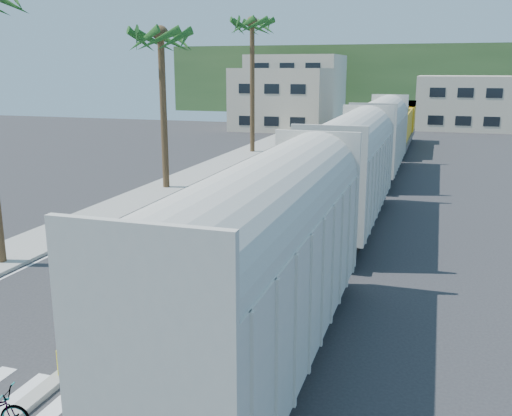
{
  "coord_description": "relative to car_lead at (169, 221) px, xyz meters",
  "views": [
    {
      "loc": [
        9.01,
        -12.29,
        7.99
      ],
      "look_at": [
        1.62,
        10.92,
        2.0
      ],
      "focal_mm": 40.0,
      "sensor_mm": 36.0,
      "label": 1
    }
  ],
  "objects": [
    {
      "name": "median",
      "position": [
        3.03,
        8.24,
        -0.74
      ],
      "size": [
        0.45,
        60.0,
        0.85
      ],
      "color": "gray",
      "rests_on": "ground"
    },
    {
      "name": "ground",
      "position": [
        3.03,
        -11.72,
        -0.83
      ],
      "size": [
        140.0,
        140.0,
        0.0
      ],
      "primitive_type": "plane",
      "color": "#28282B",
      "rests_on": "ground"
    },
    {
      "name": "freight_train",
      "position": [
        8.03,
        10.06,
        2.08
      ],
      "size": [
        3.0,
        60.94,
        5.85
      ],
      "color": "beige",
      "rests_on": "ground"
    },
    {
      "name": "lane_markings",
      "position": [
        0.88,
        13.28,
        -0.83
      ],
      "size": [
        9.42,
        90.0,
        0.01
      ],
      "color": "silver",
      "rests_on": "ground"
    },
    {
      "name": "car_third",
      "position": [
        -0.65,
        10.74,
        -0.14
      ],
      "size": [
        2.33,
        4.95,
        1.39
      ],
      "primitive_type": "imported",
      "rotation": [
        0.0,
        0.0,
        -0.04
      ],
      "color": "black",
      "rests_on": "ground"
    },
    {
      "name": "palm_trees",
      "position": [
        -5.07,
        10.98,
        9.98
      ],
      "size": [
        3.5,
        37.2,
        13.75
      ],
      "color": "brown",
      "rests_on": "ground"
    },
    {
      "name": "buildings",
      "position": [
        -3.38,
        59.93,
        3.53
      ],
      "size": [
        38.0,
        27.0,
        10.0
      ],
      "color": "beige",
      "rests_on": "ground"
    },
    {
      "name": "crosswalk",
      "position": [
        3.03,
        -13.72,
        -0.82
      ],
      "size": [
        14.0,
        2.2,
        0.01
      ],
      "primitive_type": "cube",
      "color": "silver",
      "rests_on": "ground"
    },
    {
      "name": "rails",
      "position": [
        8.03,
        16.28,
        -0.8
      ],
      "size": [
        1.56,
        100.0,
        0.06
      ],
      "color": "black",
      "rests_on": "ground"
    },
    {
      "name": "car_lead",
      "position": [
        0.0,
        0.0,
        0.0
      ],
      "size": [
        2.56,
        5.11,
        1.66
      ],
      "primitive_type": "imported",
      "rotation": [
        0.0,
        0.0,
        0.06
      ],
      "color": "black",
      "rests_on": "ground"
    },
    {
      "name": "car_rear",
      "position": [
        0.23,
        15.68,
        -0.21
      ],
      "size": [
        2.07,
        4.47,
        1.24
      ],
      "primitive_type": "imported",
      "rotation": [
        0.0,
        0.0,
        0.0
      ],
      "color": "#ACAEB1",
      "rests_on": "ground"
    },
    {
      "name": "hillside",
      "position": [
        3.03,
        88.28,
        5.17
      ],
      "size": [
        80.0,
        20.0,
        12.0
      ],
      "primitive_type": "cube",
      "color": "#385628",
      "rests_on": "ground"
    },
    {
      "name": "sidewalk",
      "position": [
        -5.47,
        13.28,
        -0.75
      ],
      "size": [
        3.0,
        90.0,
        0.15
      ],
      "primitive_type": "cube",
      "color": "gray",
      "rests_on": "ground"
    },
    {
      "name": "car_second",
      "position": [
        0.23,
        4.72,
        -0.06
      ],
      "size": [
        1.96,
        4.8,
        1.54
      ],
      "primitive_type": "imported",
      "rotation": [
        0.0,
        0.0,
        -0.04
      ],
      "color": "black",
      "rests_on": "ground"
    }
  ]
}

